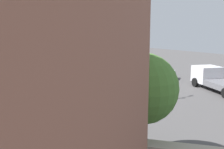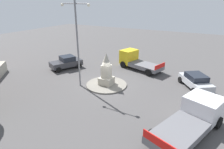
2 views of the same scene
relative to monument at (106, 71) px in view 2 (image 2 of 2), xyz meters
The scene contains 8 objects.
ground_plane 1.54m from the monument, ahead, with size 80.00×80.00×0.00m, color #4F4C4C.
traffic_island 1.48m from the monument, ahead, with size 4.13×4.13×0.13m, color gray.
monument is the anchor object (origin of this frame).
streetlamp 4.33m from the monument, 149.54° to the right, with size 3.19×0.28×8.28m.
car_silver_far_side 8.82m from the monument, 24.97° to the left, with size 3.64×4.12×1.44m.
car_dark_grey_parked_right 7.39m from the monument, 164.15° to the left, with size 3.27×4.26×1.58m.
truck_white_waiting 9.19m from the monument, 21.09° to the right, with size 4.16×6.60×1.97m.
truck_yellow_near_island 6.34m from the monument, 84.22° to the left, with size 5.88×3.72×2.17m.
Camera 2 is at (8.79, -14.83, 8.04)m, focal length 29.70 mm.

